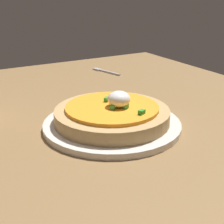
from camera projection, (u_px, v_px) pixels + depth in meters
dining_table at (89, 111)px, 77.26cm from camera, size 93.64×88.22×2.76cm
plate at (112, 125)px, 65.20cm from camera, size 26.22×26.22×1.19cm
pizza at (112, 114)px, 64.38cm from camera, size 21.80×21.80×6.19cm
fork at (104, 71)px, 105.18cm from camera, size 3.86×11.03×0.50cm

